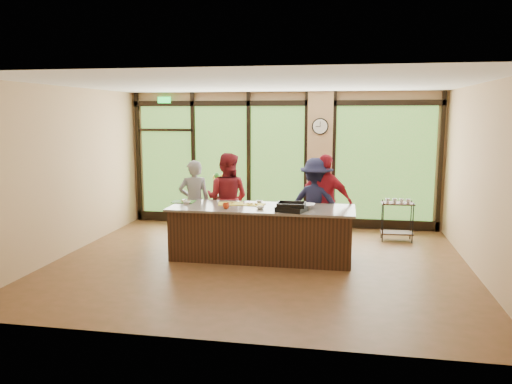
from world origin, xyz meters
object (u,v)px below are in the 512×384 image
at_px(cook_right, 316,204).
at_px(flower_stand, 223,215).
at_px(island_base, 262,234).
at_px(cook_left, 194,202).
at_px(roasting_pan, 291,209).
at_px(bar_cart, 397,215).

relative_size(cook_right, flower_stand, 2.04).
relative_size(island_base, flower_stand, 3.68).
height_order(cook_left, roasting_pan, cook_left).
bearing_deg(cook_left, bar_cart, 174.96).
bearing_deg(bar_cart, flower_stand, 179.27).
height_order(cook_left, bar_cart, cook_left).
relative_size(roasting_pan, flower_stand, 0.54).
bearing_deg(cook_right, island_base, 57.10).
bearing_deg(island_base, flower_stand, 124.48).
height_order(cook_right, bar_cart, cook_right).
relative_size(flower_stand, bar_cart, 0.99).
xyz_separation_m(flower_stand, bar_cart, (3.55, 0.11, 0.09)).
xyz_separation_m(island_base, cook_left, (-1.45, 0.74, 0.38)).
height_order(island_base, cook_left, cook_left).
bearing_deg(flower_stand, roasting_pan, -64.80).
distance_m(island_base, cook_left, 1.67).
height_order(cook_right, roasting_pan, cook_right).
distance_m(island_base, bar_cart, 2.99).
xyz_separation_m(island_base, roasting_pan, (0.55, -0.31, 0.52)).
relative_size(cook_right, bar_cart, 2.01).
relative_size(roasting_pan, bar_cart, 0.53).
bearing_deg(flower_stand, cook_right, -36.83).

